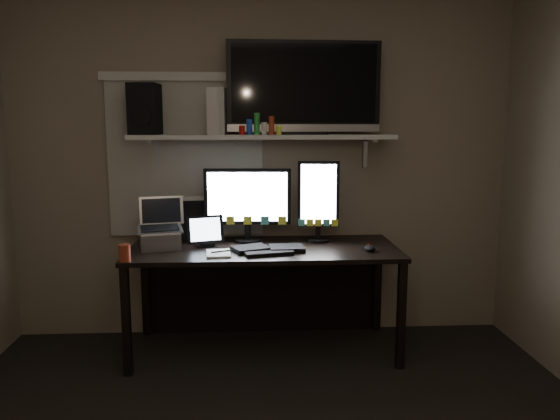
{
  "coord_description": "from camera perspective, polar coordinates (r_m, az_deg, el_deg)",
  "views": [
    {
      "loc": [
        -0.1,
        -2.17,
        1.56
      ],
      "look_at": [
        0.1,
        1.25,
        1.01
      ],
      "focal_mm": 35.0,
      "sensor_mm": 36.0,
      "label": 1
    }
  ],
  "objects": [
    {
      "name": "back_wall",
      "position": [
        3.98,
        -1.87,
        4.62
      ],
      "size": [
        3.6,
        0.0,
        3.6
      ],
      "primitive_type": "plane",
      "rotation": [
        1.57,
        0.0,
        0.0
      ],
      "color": "#7F6E5B",
      "rests_on": "floor"
    },
    {
      "name": "window_blinds",
      "position": [
        3.99,
        -9.84,
        5.22
      ],
      "size": [
        1.1,
        0.02,
        1.1
      ],
      "primitive_type": "cube",
      "color": "beige",
      "rests_on": "back_wall"
    },
    {
      "name": "desk",
      "position": [
        3.85,
        -1.73,
        -6.07
      ],
      "size": [
        1.8,
        0.75,
        0.73
      ],
      "color": "black",
      "rests_on": "floor"
    },
    {
      "name": "wall_shelf",
      "position": [
        3.79,
        -1.83,
        7.66
      ],
      "size": [
        1.8,
        0.35,
        0.03
      ],
      "primitive_type": "cube",
      "color": "silver",
      "rests_on": "back_wall"
    },
    {
      "name": "monitor_landscape",
      "position": [
        3.82,
        -3.41,
        0.6
      ],
      "size": [
        0.61,
        0.1,
        0.53
      ],
      "primitive_type": "cube",
      "rotation": [
        0.0,
        0.0,
        -0.06
      ],
      "color": "black",
      "rests_on": "desk"
    },
    {
      "name": "monitor_portrait",
      "position": [
        3.82,
        4.03,
        0.94
      ],
      "size": [
        0.29,
        0.09,
        0.58
      ],
      "primitive_type": "cube",
      "rotation": [
        0.0,
        0.0,
        -0.11
      ],
      "color": "black",
      "rests_on": "desk"
    },
    {
      "name": "keyboard",
      "position": [
        3.59,
        -1.19,
        -4.05
      ],
      "size": [
        0.5,
        0.29,
        0.03
      ],
      "primitive_type": "cube",
      "rotation": [
        0.0,
        0.0,
        0.23
      ],
      "color": "black",
      "rests_on": "desk"
    },
    {
      "name": "mouse",
      "position": [
        3.62,
        9.37,
        -3.95
      ],
      "size": [
        0.07,
        0.11,
        0.04
      ],
      "primitive_type": "ellipsoid",
      "rotation": [
        0.0,
        0.0,
        0.05
      ],
      "color": "black",
      "rests_on": "desk"
    },
    {
      "name": "notepad",
      "position": [
        3.51,
        -6.46,
        -4.54
      ],
      "size": [
        0.17,
        0.22,
        0.01
      ],
      "primitive_type": "cube",
      "rotation": [
        0.0,
        0.0,
        0.07
      ],
      "color": "silver",
      "rests_on": "desk"
    },
    {
      "name": "tablet",
      "position": [
        3.72,
        -7.77,
        -2.2
      ],
      "size": [
        0.26,
        0.17,
        0.21
      ],
      "primitive_type": "cube",
      "rotation": [
        0.0,
        0.0,
        0.3
      ],
      "color": "black",
      "rests_on": "desk"
    },
    {
      "name": "file_sorter",
      "position": [
        3.95,
        -9.55,
        -0.9
      ],
      "size": [
        0.25,
        0.14,
        0.31
      ],
      "primitive_type": "cube",
      "rotation": [
        0.0,
        0.0,
        0.11
      ],
      "color": "black",
      "rests_on": "desk"
    },
    {
      "name": "laptop",
      "position": [
        3.7,
        -12.48,
        -1.47
      ],
      "size": [
        0.34,
        0.3,
        0.33
      ],
      "primitive_type": "cube",
      "rotation": [
        0.0,
        0.0,
        0.24
      ],
      "color": "#A4A4A8",
      "rests_on": "desk"
    },
    {
      "name": "cup",
      "position": [
        3.44,
        -15.92,
        -4.34
      ],
      "size": [
        0.08,
        0.08,
        0.1
      ],
      "primitive_type": "cylinder",
      "rotation": [
        0.0,
        0.0,
        -0.15
      ],
      "color": "maroon",
      "rests_on": "desk"
    },
    {
      "name": "sticky_notes",
      "position": [
        3.6,
        -3.29,
        -4.21
      ],
      "size": [
        0.32,
        0.25,
        0.0
      ],
      "primitive_type": null,
      "rotation": [
        0.0,
        0.0,
        -0.13
      ],
      "color": "#EFF542",
      "rests_on": "desk"
    },
    {
      "name": "tv",
      "position": [
        3.83,
        2.49,
        12.62
      ],
      "size": [
        1.06,
        0.21,
        0.63
      ],
      "primitive_type": "cube",
      "rotation": [
        0.0,
        0.0,
        0.02
      ],
      "color": "black",
      "rests_on": "wall_shelf"
    },
    {
      "name": "game_console",
      "position": [
        3.81,
        -6.34,
        10.18
      ],
      "size": [
        0.16,
        0.27,
        0.31
      ],
      "primitive_type": "cube",
      "rotation": [
        0.0,
        0.0,
        -0.32
      ],
      "color": "beige",
      "rests_on": "wall_shelf"
    },
    {
      "name": "speaker",
      "position": [
        3.87,
        -13.94,
        10.18
      ],
      "size": [
        0.21,
        0.24,
        0.34
      ],
      "primitive_type": "cube",
      "rotation": [
        0.0,
        0.0,
        -0.09
      ],
      "color": "black",
      "rests_on": "wall_shelf"
    },
    {
      "name": "bottles",
      "position": [
        3.73,
        -2.05,
        9.03
      ],
      "size": [
        0.24,
        0.12,
        0.15
      ],
      "primitive_type": null,
      "rotation": [
        0.0,
        0.0,
        -0.3
      ],
      "color": "#A50F0C",
      "rests_on": "wall_shelf"
    }
  ]
}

